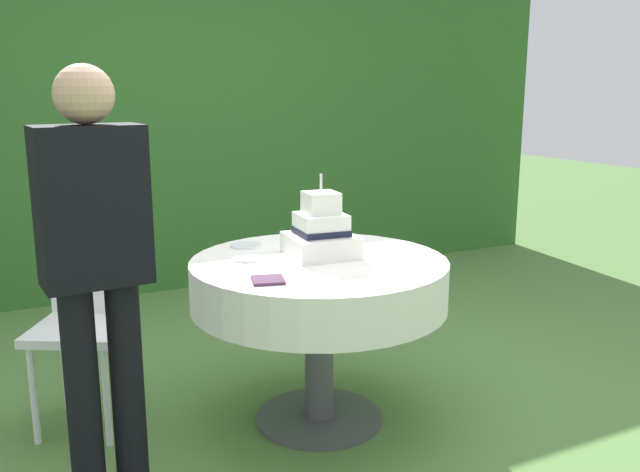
{
  "coord_description": "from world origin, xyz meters",
  "views": [
    {
      "loc": [
        -1.31,
        -2.61,
        1.52
      ],
      "look_at": [
        0.02,
        0.03,
        0.87
      ],
      "focal_mm": 38.05,
      "sensor_mm": 36.0,
      "label": 1
    }
  ],
  "objects": [
    {
      "name": "ground_plane",
      "position": [
        0.0,
        0.0,
        0.0
      ],
      "size": [
        20.0,
        20.0,
        0.0
      ],
      "primitive_type": "plane",
      "color": "#547A3D"
    },
    {
      "name": "standing_person",
      "position": [
        -0.98,
        -0.22,
        0.93
      ],
      "size": [
        0.37,
        0.23,
        1.6
      ],
      "color": "black",
      "rests_on": "ground_plane"
    },
    {
      "name": "serving_plate_far",
      "position": [
        -0.29,
        0.14,
        0.78
      ],
      "size": [
        0.12,
        0.12,
        0.01
      ],
      "primitive_type": "cylinder",
      "color": "white",
      "rests_on": "cake_table"
    },
    {
      "name": "serving_plate_near",
      "position": [
        -0.2,
        0.38,
        0.78
      ],
      "size": [
        0.15,
        0.15,
        0.01
      ],
      "primitive_type": "cylinder",
      "color": "white",
      "rests_on": "cake_table"
    },
    {
      "name": "napkin_stack",
      "position": [
        -0.34,
        -0.22,
        0.78
      ],
      "size": [
        0.15,
        0.15,
        0.01
      ],
      "primitive_type": "cube",
      "rotation": [
        0.0,
        0.0,
        -0.27
      ],
      "color": "#4C2D47",
      "rests_on": "cake_table"
    },
    {
      "name": "cake_table",
      "position": [
        0.0,
        0.0,
        0.65
      ],
      "size": [
        1.15,
        1.15,
        0.77
      ],
      "color": "#4C4C51",
      "rests_on": "ground_plane"
    },
    {
      "name": "foliage_hedge",
      "position": [
        0.0,
        2.65,
        1.32
      ],
      "size": [
        6.75,
        0.56,
        2.65
      ],
      "primitive_type": "cube",
      "color": "#336628",
      "rests_on": "ground_plane"
    },
    {
      "name": "wedding_cake",
      "position": [
        0.04,
        0.06,
        0.88
      ],
      "size": [
        0.32,
        0.32,
        0.38
      ],
      "color": "white",
      "rests_on": "cake_table"
    },
    {
      "name": "garden_chair",
      "position": [
        -0.94,
        0.49,
        0.54
      ],
      "size": [
        0.55,
        0.55,
        0.89
      ],
      "color": "white",
      "rests_on": "ground_plane"
    }
  ]
}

